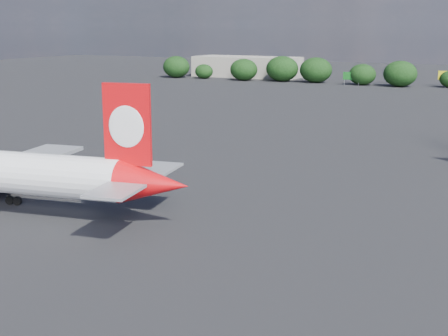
% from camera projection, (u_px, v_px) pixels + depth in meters
% --- Properties ---
extents(ground, '(500.00, 500.00, 0.00)m').
position_uv_depth(ground, '(268.00, 148.00, 105.58)').
color(ground, black).
rests_on(ground, ground).
extents(terminal_building, '(42.00, 16.00, 8.00)m').
position_uv_depth(terminal_building, '(247.00, 67.00, 248.06)').
color(terminal_building, gray).
rests_on(terminal_building, ground).
extents(highway_sign, '(6.00, 0.30, 4.50)m').
position_uv_depth(highway_sign, '(352.00, 76.00, 213.63)').
color(highway_sign, '#125C1A').
rests_on(highway_sign, ground).
extents(billboard_yellow, '(5.00, 0.30, 5.50)m').
position_uv_depth(billboard_yellow, '(446.00, 76.00, 205.46)').
color(billboard_yellow, yellow).
rests_on(billboard_yellow, ground).
extents(horizon_treeline, '(207.34, 16.17, 9.28)m').
position_uv_depth(horizon_treeline, '(436.00, 75.00, 204.82)').
color(horizon_treeline, black).
rests_on(horizon_treeline, ground).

